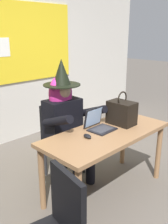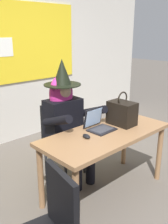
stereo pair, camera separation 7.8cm
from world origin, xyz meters
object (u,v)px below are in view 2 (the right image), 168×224
object	(u,v)px
handbag	(122,113)
computer_mouse	(86,136)
desk_main	(106,141)
laptop	(99,125)
chair_at_desk	(60,135)
person_costumed	(66,115)

from	to	relation	value
handbag	computer_mouse	bearing A→B (deg)	-179.99
desk_main	computer_mouse	xyz separation A→B (m)	(-0.25, 0.04, 0.11)
laptop	handbag	xyz separation A→B (m)	(0.30, -0.08, 0.08)
desk_main	chair_at_desk	bearing A→B (deg)	96.55
chair_at_desk	laptop	world-z (taller)	laptop
chair_at_desk	laptop	xyz separation A→B (m)	(0.08, -0.57, 0.27)
person_costumed	handbag	xyz separation A→B (m)	(0.37, -0.52, 0.07)
desk_main	laptop	bearing A→B (deg)	88.91
handbag	desk_main	bearing A→B (deg)	-172.53
desk_main	person_costumed	size ratio (longest dim) A/B	1.01
computer_mouse	handbag	distance (m)	0.57
chair_at_desk	desk_main	bearing A→B (deg)	0.89
laptop	computer_mouse	size ratio (longest dim) A/B	2.64
computer_mouse	handbag	bearing A→B (deg)	13.40
laptop	computer_mouse	world-z (taller)	laptop
chair_at_desk	computer_mouse	size ratio (longest dim) A/B	8.64
chair_at_desk	laptop	bearing A→B (deg)	2.42
chair_at_desk	handbag	bearing A→B (deg)	24.83
desk_main	chair_at_desk	world-z (taller)	chair_at_desk
desk_main	laptop	size ratio (longest dim) A/B	5.28
desk_main	chair_at_desk	distance (m)	0.70
computer_mouse	person_costumed	bearing A→B (deg)	84.40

